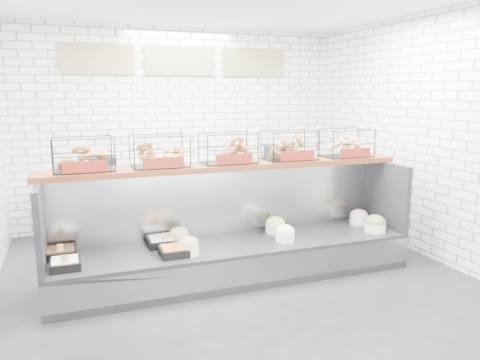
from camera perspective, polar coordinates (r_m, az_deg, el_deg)
name	(u,v)px	position (r m, az deg, el deg)	size (l,w,h in m)	color
ground	(244,286)	(5.12, 0.55, -12.84)	(5.50, 5.50, 0.00)	black
room_shell	(225,91)	(5.26, -1.81, 10.84)	(5.02, 5.51, 3.01)	white
display_case	(234,247)	(5.31, -0.77, -8.23)	(4.00, 0.90, 1.20)	black
bagel_shelf	(228,152)	(5.22, -1.52, 3.41)	(4.10, 0.50, 0.40)	#4B2010
prep_counter	(187,197)	(7.19, -6.43, -2.04)	(4.00, 0.60, 1.20)	#93969B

